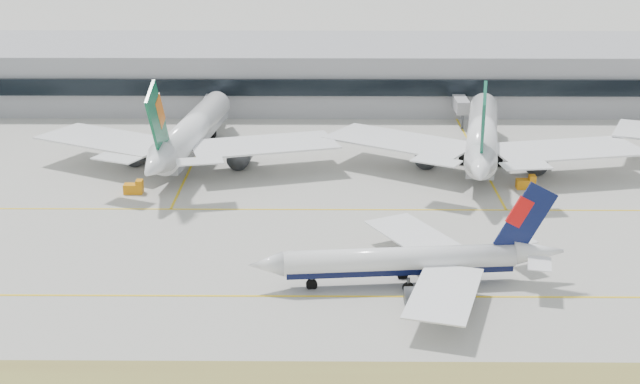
{
  "coord_description": "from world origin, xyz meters",
  "views": [
    {
      "loc": [
        6.02,
        -118.05,
        54.96
      ],
      "look_at": [
        4.94,
        18.0,
        7.5
      ],
      "focal_mm": 50.0,
      "sensor_mm": 36.0,
      "label": 1
    }
  ],
  "objects_px": {
    "taxiing_airliner": "(411,261)",
    "terminal": "(304,72)",
    "widebody_eva": "(190,135)",
    "widebody_cathay": "(482,137)"
  },
  "relations": [
    {
      "from": "taxiing_airliner",
      "to": "terminal",
      "type": "distance_m",
      "value": 117.37
    },
    {
      "from": "taxiing_airliner",
      "to": "widebody_eva",
      "type": "xyz_separation_m",
      "value": [
        -40.11,
        58.99,
        2.29
      ]
    },
    {
      "from": "taxiing_airliner",
      "to": "widebody_cathay",
      "type": "xyz_separation_m",
      "value": [
        19.31,
        56.92,
        2.39
      ]
    },
    {
      "from": "terminal",
      "to": "taxiing_airliner",
      "type": "bearing_deg",
      "value": -81.1
    },
    {
      "from": "taxiing_airliner",
      "to": "terminal",
      "type": "xyz_separation_m",
      "value": [
        -18.14,
        115.9,
        3.8
      ]
    },
    {
      "from": "taxiing_airliner",
      "to": "widebody_cathay",
      "type": "bearing_deg",
      "value": -114.26
    },
    {
      "from": "widebody_eva",
      "to": "widebody_cathay",
      "type": "height_order",
      "value": "widebody_cathay"
    },
    {
      "from": "taxiing_airliner",
      "to": "terminal",
      "type": "bearing_deg",
      "value": -86.62
    },
    {
      "from": "terminal",
      "to": "widebody_eva",
      "type": "bearing_deg",
      "value": -111.1
    },
    {
      "from": "widebody_cathay",
      "to": "taxiing_airliner",
      "type": "bearing_deg",
      "value": 171.38
    }
  ]
}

